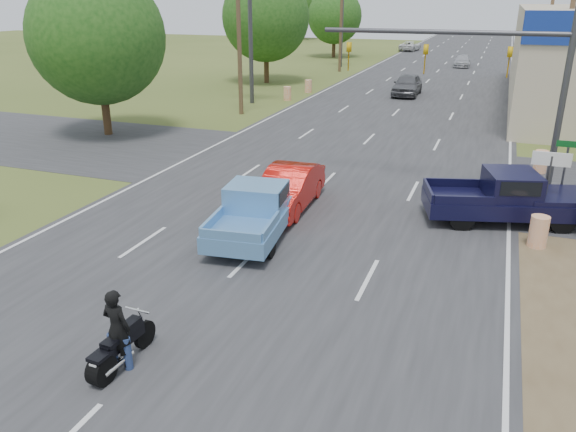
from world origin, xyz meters
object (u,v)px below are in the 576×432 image
at_px(distant_car_silver, 462,61).
at_px(distant_car_white, 410,46).
at_px(rider, 117,332).
at_px(distant_car_grey, 407,85).
at_px(blue_pickup, 257,209).
at_px(navy_pickup, 510,197).
at_px(motorcycle, 118,350).
at_px(red_convertible, 288,189).

bearing_deg(distant_car_silver, distant_car_white, 113.91).
bearing_deg(rider, distant_car_white, -82.23).
height_order(distant_car_grey, distant_car_silver, distant_car_grey).
height_order(rider, blue_pickup, rider).
distance_m(navy_pickup, distant_car_white, 65.98).
distance_m(distant_car_silver, distant_car_white, 19.53).
relative_size(motorcycle, distant_car_grey, 0.42).
xyz_separation_m(rider, distant_car_grey, (-0.16, 36.91, -0.04)).
distance_m(distant_car_grey, distant_car_silver, 21.71).
relative_size(navy_pickup, distant_car_silver, 1.34).
height_order(blue_pickup, distant_car_white, blue_pickup).
relative_size(red_convertible, blue_pickup, 0.86).
height_order(navy_pickup, distant_car_grey, navy_pickup).
bearing_deg(distant_car_grey, red_convertible, -90.33).
relative_size(rider, blue_pickup, 0.32).
height_order(motorcycle, distant_car_white, distant_car_white).
xyz_separation_m(rider, navy_pickup, (7.47, 11.51, 0.04)).
distance_m(rider, navy_pickup, 13.72).
xyz_separation_m(motorcycle, blue_pickup, (-0.17, 7.59, 0.40)).
xyz_separation_m(blue_pickup, distant_car_white, (-5.99, 68.52, -0.21)).
xyz_separation_m(blue_pickup, distant_car_grey, (0.01, 29.37, -0.04)).
bearing_deg(distant_car_white, distant_car_silver, 123.39).
bearing_deg(red_convertible, distant_car_grey, 88.09).
height_order(blue_pickup, navy_pickup, navy_pickup).
height_order(red_convertible, distant_car_white, red_convertible).
bearing_deg(distant_car_grey, rider, -90.29).
relative_size(rider, distant_car_white, 0.37).
bearing_deg(motorcycle, distant_car_white, 97.77).
bearing_deg(motorcycle, distant_car_silver, 90.84).
distance_m(rider, distant_car_silver, 58.53).
relative_size(blue_pickup, distant_car_white, 1.14).
distance_m(red_convertible, distant_car_white, 66.25).
distance_m(navy_pickup, distant_car_grey, 26.53).
distance_m(motorcycle, distant_car_silver, 58.57).
bearing_deg(rider, navy_pickup, -119.84).
relative_size(rider, distant_car_silver, 0.40).
xyz_separation_m(motorcycle, distant_car_white, (-6.16, 76.11, 0.20)).
height_order(blue_pickup, distant_car_silver, blue_pickup).
distance_m(motorcycle, distant_car_white, 76.36).
bearing_deg(distant_car_white, navy_pickup, 109.49).
height_order(motorcycle, blue_pickup, blue_pickup).
height_order(red_convertible, blue_pickup, blue_pickup).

